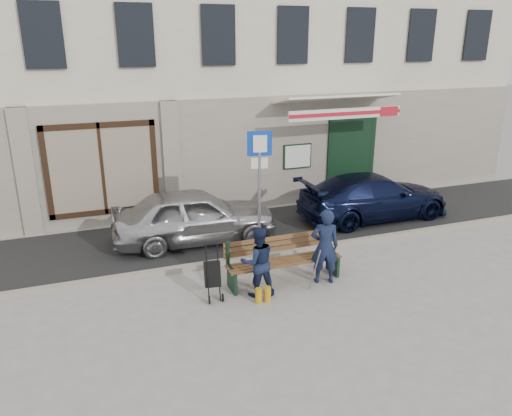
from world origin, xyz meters
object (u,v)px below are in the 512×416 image
car_navy (374,196)px  man (325,246)px  car_silver (195,216)px  parking_sign (259,174)px  bench (282,261)px  woman (258,262)px  stroller (213,275)px

car_navy → man: 4.26m
car_silver → parking_sign: size_ratio=1.36×
car_silver → car_navy: 5.02m
parking_sign → bench: (-0.00, -1.32, -1.50)m
car_navy → man: man is taller
car_silver → woman: size_ratio=2.79×
man → stroller: size_ratio=1.48×
parking_sign → man: (0.79, -1.63, -1.17)m
car_navy → bench: bearing=123.7°
car_silver → bench: (1.16, -2.67, -0.21)m
car_navy → parking_sign: bearing=108.3°
car_navy → man: bearing=133.3°
car_silver → stroller: size_ratio=3.69×
car_silver → stroller: (-0.34, -2.84, -0.20)m
car_navy → parking_sign: size_ratio=1.48×
stroller → woman: bearing=-4.0°
man → woman: 1.45m
woman → man: bearing=-175.8°
car_silver → woman: 3.07m
parking_sign → bench: bearing=-79.1°
woman → stroller: 0.90m
bench → woman: (-0.65, -0.35, 0.25)m
car_silver → parking_sign: (1.17, -1.36, 1.29)m
car_silver → man: man is taller
parking_sign → bench: parking_sign is taller
man → woman: bearing=18.2°
woman → car_navy: bearing=-143.8°
car_navy → woman: bearing=122.9°
bench → car_silver: bearing=113.5°
car_navy → woman: (-4.51, -2.99, 0.08)m
car_navy → car_silver: bearing=89.0°
man → stroller: bearing=13.0°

